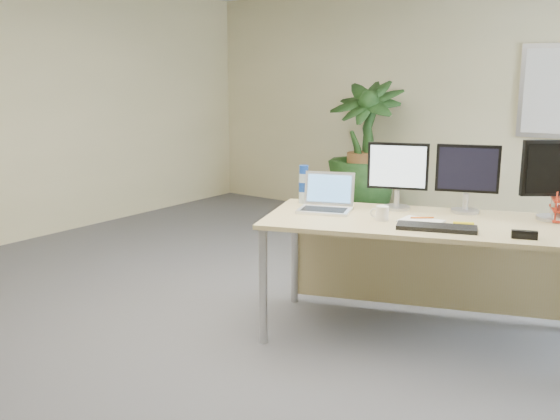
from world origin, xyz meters
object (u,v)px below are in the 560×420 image
Objects in this scene: desk at (427,242)px; laptop at (326,201)px; monitor_right at (467,174)px; floor_plant at (364,160)px; monitor_left at (398,171)px.

laptop reaches higher than desk.
laptop is at bearing -160.65° from desk.
monitor_right reaches higher than laptop.
floor_plant is 3.24× the size of monitor_right.
monitor_right is (0.43, 0.17, 0.00)m from monitor_left.
monitor_left is at bearing -157.99° from monitor_right.
monitor_left is 0.46m from monitor_right.
monitor_right is 0.97m from laptop.
floor_plant reaches higher than monitor_left.
monitor_left and monitor_right have the same top height.
floor_plant is at bearing 126.81° from desk.
monitor_left reaches higher than laptop.
laptop is (-0.66, -0.23, 0.23)m from desk.
desk is 0.53m from monitor_right.
laptop is (-0.80, -0.50, -0.20)m from monitor_right.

